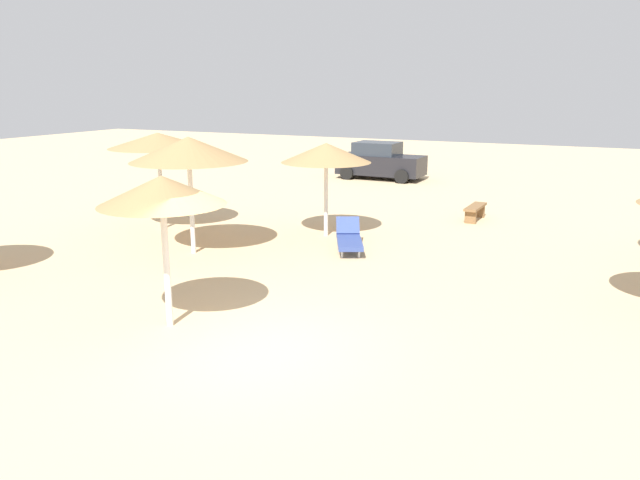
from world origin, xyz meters
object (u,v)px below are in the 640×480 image
object	(u,v)px
parasol_4	(162,191)
lounger_1	(349,239)
bench_0	(475,210)
parasol_1	(326,153)
parked_car	(380,161)
parasol_5	(189,150)
parasol_6	(158,141)

from	to	relation	value
parasol_4	lounger_1	xyz separation A→B (m)	(0.90, 6.39, -2.20)
bench_0	parasol_1	bearing A→B (deg)	-131.12
parked_car	bench_0	bearing A→B (deg)	-50.79
parasol_5	parked_car	xyz separation A→B (m)	(-0.12, 14.65, -1.91)
parasol_1	parasol_4	distance (m)	7.66
parasol_1	parked_car	world-z (taller)	parasol_1
parasol_1	bench_0	bearing A→B (deg)	48.88
parasol_1	parasol_5	bearing A→B (deg)	-125.83
parasol_4	parked_car	distance (m)	19.33
parasol_4	parked_car	bearing A→B (deg)	98.49
parasol_4	lounger_1	world-z (taller)	parasol_4
bench_0	parked_car	world-z (taller)	parked_car
parasol_4	parasol_5	world-z (taller)	parasol_5
parasol_6	lounger_1	world-z (taller)	parasol_6
parasol_4	parasol_6	bearing A→B (deg)	130.02
parasol_6	lounger_1	distance (m)	6.67
lounger_1	parasol_5	bearing A→B (deg)	-151.08
parasol_4	bench_0	xyz separation A→B (m)	(3.16, 11.69, -2.18)
parasol_1	parasol_4	bearing A→B (deg)	-87.28
parasol_1	parasol_5	world-z (taller)	parasol_5
parasol_4	parasol_6	distance (m)	8.29
parasol_6	lounger_1	xyz separation A→B (m)	(6.24, 0.04, -2.38)
parasol_5	parasol_1	bearing A→B (deg)	54.17
parasol_6	parked_car	world-z (taller)	parasol_6
parasol_4	lounger_1	distance (m)	6.82
parasol_6	parasol_1	bearing A→B (deg)	14.70
lounger_1	bench_0	distance (m)	5.75
bench_0	parked_car	size ratio (longest dim) A/B	0.38
lounger_1	parked_car	distance (m)	13.20
parasol_4	parasol_6	xyz separation A→B (m)	(-5.33, 6.35, 0.18)
parasol_5	bench_0	xyz separation A→B (m)	(5.88, 7.30, -2.38)
parasol_6	bench_0	bearing A→B (deg)	32.16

